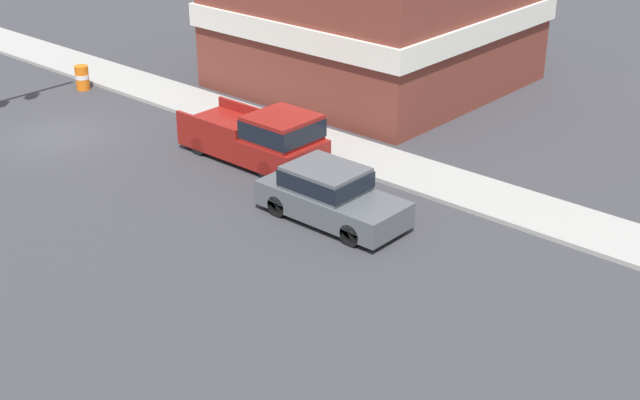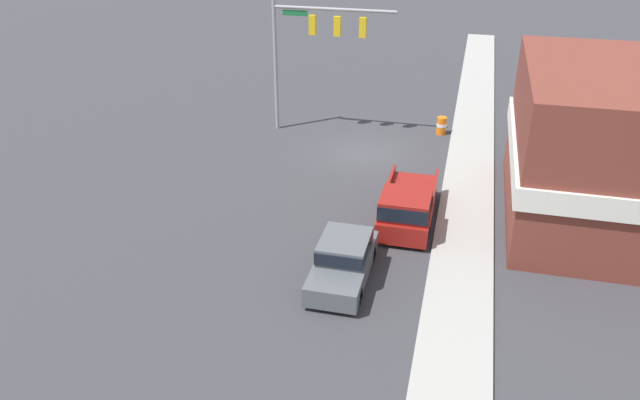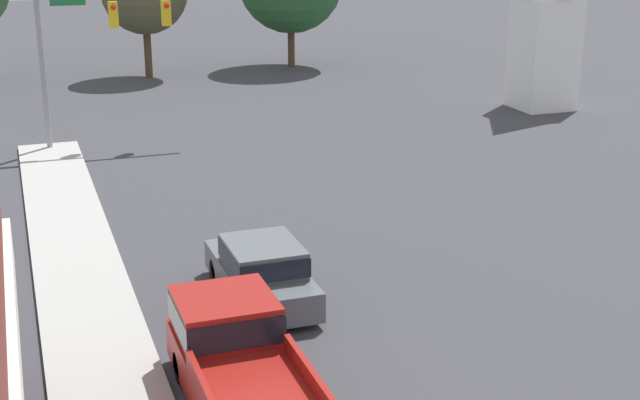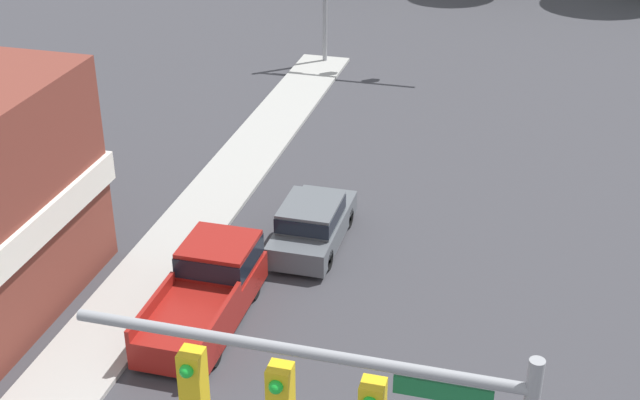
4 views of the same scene
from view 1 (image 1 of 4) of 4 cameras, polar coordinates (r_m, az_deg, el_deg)
name	(u,v)px [view 1 (image 1 of 4)]	position (r m, az deg, el deg)	size (l,w,h in m)	color
ground_plane	(55,136)	(33.67, -16.58, 3.92)	(200.00, 200.00, 0.00)	#38383D
sidewalk_curb	(176,97)	(36.74, -9.18, 6.54)	(2.40, 60.00, 0.14)	#9E9E99
car_lead	(330,194)	(25.74, 0.63, 0.42)	(1.90, 4.50, 1.61)	black
pickup_truck_parked	(262,137)	(29.74, -3.70, 4.06)	(2.10, 5.24, 1.88)	black
construction_barrel	(82,77)	(38.53, -14.98, 7.58)	(0.57, 0.57, 1.02)	orange
corner_brick_building	(375,6)	(37.60, 3.57, 12.31)	(10.92, 10.68, 6.60)	brown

